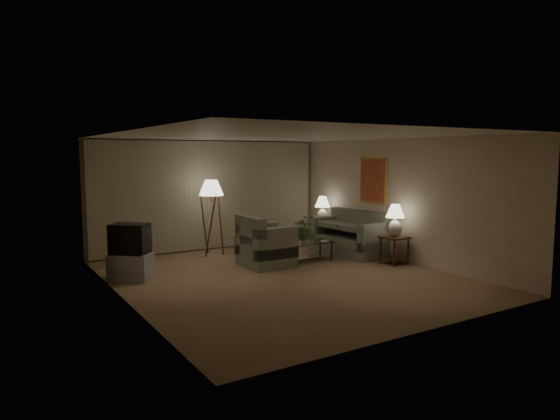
% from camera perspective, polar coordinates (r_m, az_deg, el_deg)
% --- Properties ---
extents(ground, '(7.00, 7.00, 0.00)m').
position_cam_1_polar(ground, '(9.68, 0.38, -7.68)').
color(ground, '#9E7757').
rests_on(ground, ground).
extents(room_shell, '(6.04, 7.02, 2.72)m').
position_cam_1_polar(room_shell, '(10.73, -3.79, 3.14)').
color(room_shell, beige).
rests_on(room_shell, ground).
extents(sofa, '(1.98, 1.22, 0.81)m').
position_cam_1_polar(sofa, '(11.90, 7.85, -3.10)').
color(sofa, gray).
rests_on(sofa, ground).
extents(armchair, '(1.02, 0.97, 0.85)m').
position_cam_1_polar(armchair, '(10.56, -1.60, -4.13)').
color(armchair, gray).
rests_on(armchair, ground).
extents(side_table_near, '(0.51, 0.51, 0.60)m').
position_cam_1_polar(side_table_near, '(11.01, 12.94, -3.96)').
color(side_table_near, '#391B0F').
rests_on(side_table_near, ground).
extents(side_table_far, '(0.50, 0.42, 0.60)m').
position_cam_1_polar(side_table_far, '(12.96, 4.85, -2.32)').
color(side_table_far, '#391B0F').
rests_on(side_table_far, ground).
extents(table_lamp_near, '(0.40, 0.40, 0.69)m').
position_cam_1_polar(table_lamp_near, '(10.92, 13.02, -0.85)').
color(table_lamp_near, white).
rests_on(table_lamp_near, side_table_near).
extents(table_lamp_far, '(0.40, 0.40, 0.68)m').
position_cam_1_polar(table_lamp_far, '(12.89, 4.88, 0.33)').
color(table_lamp_far, white).
rests_on(table_lamp_far, side_table_far).
extents(coffee_table, '(1.05, 0.57, 0.41)m').
position_cam_1_polar(coffee_table, '(11.12, 3.38, -4.39)').
color(coffee_table, silver).
rests_on(coffee_table, ground).
extents(tv_cabinet, '(1.22, 1.21, 0.50)m').
position_cam_1_polar(tv_cabinet, '(9.84, -16.69, -6.22)').
color(tv_cabinet, '#B4B3B6').
rests_on(tv_cabinet, ground).
extents(crt_tv, '(1.12, 1.12, 0.56)m').
position_cam_1_polar(crt_tv, '(9.74, -16.79, -3.16)').
color(crt_tv, black).
rests_on(crt_tv, tv_cabinet).
extents(floor_lamp, '(0.57, 0.57, 1.76)m').
position_cam_1_polar(floor_lamp, '(11.72, -7.82, -0.69)').
color(floor_lamp, '#391B0F').
rests_on(floor_lamp, ground).
extents(ottoman, '(0.72, 0.72, 0.42)m').
position_cam_1_polar(ottoman, '(11.88, -3.72, -4.02)').
color(ottoman, '#A85838').
rests_on(ottoman, ground).
extents(vase, '(0.19, 0.19, 0.15)m').
position_cam_1_polar(vase, '(11.00, 2.74, -3.38)').
color(vase, white).
rests_on(vase, coffee_table).
extents(flowers, '(0.58, 0.55, 0.51)m').
position_cam_1_polar(flowers, '(10.95, 2.75, -1.68)').
color(flowers, '#376D30').
rests_on(flowers, vase).
extents(book, '(0.19, 0.24, 0.02)m').
position_cam_1_polar(book, '(11.16, 4.73, -3.60)').
color(book, olive).
rests_on(book, coffee_table).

